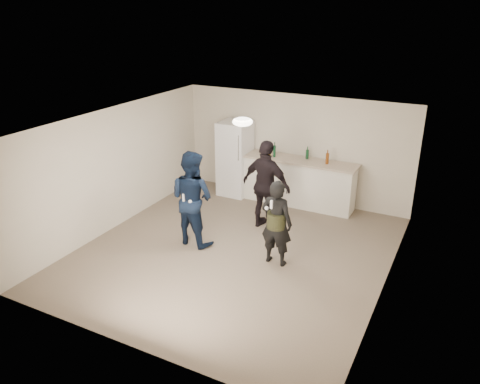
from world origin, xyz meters
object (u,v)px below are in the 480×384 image
at_px(fridge, 235,158).
at_px(woman, 276,223).
at_px(counter, 298,183).
at_px(man, 192,198).
at_px(shaker, 265,153).
at_px(spectator, 266,185).

relative_size(fridge, woman, 1.13).
bearing_deg(counter, man, -113.39).
relative_size(man, woman, 1.17).
bearing_deg(man, fridge, -73.00).
height_order(shaker, man, man).
distance_m(fridge, man, 2.65).
xyz_separation_m(fridge, shaker, (0.82, -0.05, 0.28)).
height_order(shaker, woman, woman).
height_order(woman, spectator, spectator).
bearing_deg(counter, spectator, -96.23).
height_order(fridge, man, man).
xyz_separation_m(shaker, spectator, (0.62, -1.34, -0.23)).
bearing_deg(man, shaker, -90.92).
height_order(fridge, woman, fridge).
bearing_deg(fridge, man, -80.46).
bearing_deg(woman, counter, -75.94).
bearing_deg(spectator, woman, 130.29).
distance_m(counter, shaker, 1.02).
bearing_deg(shaker, fridge, 176.75).
height_order(fridge, spectator, spectator).
relative_size(shaker, woman, 0.11).
xyz_separation_m(counter, woman, (0.60, -2.69, 0.27)).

